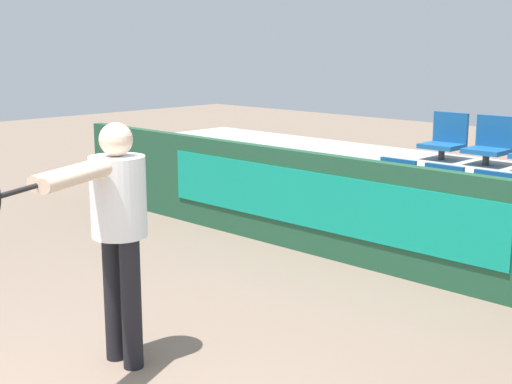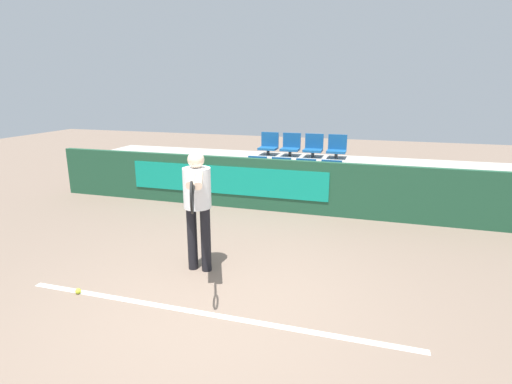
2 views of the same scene
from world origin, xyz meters
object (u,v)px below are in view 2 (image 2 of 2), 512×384
(stadium_chair_1, at_px, (280,172))
(stadium_chair_3, at_px, (331,175))
(tennis_ball, at_px, (78,291))
(stadium_chair_0, at_px, (256,170))
(stadium_chair_2, at_px, (305,173))
(stadium_chair_4, at_px, (269,145))
(tennis_player, at_px, (197,199))
(stadium_chair_6, at_px, (313,147))
(stadium_chair_5, at_px, (291,146))
(stadium_chair_7, at_px, (337,148))

(stadium_chair_1, bearing_deg, stadium_chair_3, 0.00)
(stadium_chair_1, xyz_separation_m, tennis_ball, (-1.35, -4.52, -0.59))
(stadium_chair_0, bearing_deg, stadium_chair_2, 0.00)
(stadium_chair_4, distance_m, tennis_player, 4.60)
(stadium_chair_6, height_order, tennis_ball, stadium_chair_6)
(stadium_chair_3, height_order, stadium_chair_5, stadium_chair_5)
(stadium_chair_7, relative_size, tennis_player, 0.32)
(stadium_chair_0, height_order, stadium_chair_1, same)
(tennis_player, bearing_deg, stadium_chair_3, 47.32)
(stadium_chair_2, distance_m, stadium_chair_6, 1.10)
(stadium_chair_0, relative_size, tennis_player, 0.32)
(stadium_chair_1, distance_m, stadium_chair_7, 1.52)
(stadium_chair_1, relative_size, stadium_chair_3, 1.00)
(stadium_chair_6, height_order, stadium_chair_7, same)
(stadium_chair_0, bearing_deg, stadium_chair_4, 90.00)
(stadium_chair_2, height_order, stadium_chair_4, stadium_chair_4)
(stadium_chair_3, height_order, stadium_chair_4, stadium_chair_4)
(stadium_chair_2, distance_m, stadium_chair_3, 0.52)
(tennis_player, bearing_deg, stadium_chair_1, 63.35)
(stadium_chair_2, relative_size, tennis_player, 0.32)
(stadium_chair_2, relative_size, stadium_chair_3, 1.00)
(stadium_chair_2, distance_m, tennis_ball, 4.93)
(stadium_chair_3, distance_m, stadium_chair_5, 1.52)
(tennis_ball, bearing_deg, stadium_chair_2, 67.53)
(stadium_chair_4, relative_size, stadium_chair_7, 1.00)
(stadium_chair_5, bearing_deg, stadium_chair_2, -62.87)
(stadium_chair_0, relative_size, stadium_chair_7, 1.00)
(stadium_chair_1, bearing_deg, stadium_chair_5, 90.00)
(stadium_chair_3, bearing_deg, stadium_chair_7, 90.00)
(stadium_chair_6, bearing_deg, stadium_chair_1, -117.13)
(stadium_chair_5, bearing_deg, stadium_chair_7, 0.00)
(stadium_chair_2, relative_size, stadium_chair_4, 1.00)
(stadium_chair_2, height_order, stadium_chair_5, stadium_chair_5)
(stadium_chair_1, distance_m, tennis_player, 3.59)
(stadium_chair_6, height_order, tennis_player, tennis_player)
(stadium_chair_3, relative_size, stadium_chair_4, 1.00)
(stadium_chair_2, bearing_deg, stadium_chair_3, 0.00)
(stadium_chair_2, relative_size, stadium_chair_6, 1.00)
(stadium_chair_1, distance_m, stadium_chair_4, 1.22)
(stadium_chair_0, distance_m, stadium_chair_4, 1.10)
(stadium_chair_0, height_order, stadium_chair_7, stadium_chair_7)
(tennis_player, height_order, tennis_ball, tennis_player)
(stadium_chair_0, xyz_separation_m, stadium_chair_5, (0.52, 1.02, 0.40))
(tennis_player, bearing_deg, tennis_ball, -163.00)
(stadium_chair_1, bearing_deg, tennis_player, -93.48)
(stadium_chair_2, distance_m, stadium_chair_4, 1.52)
(stadium_chair_4, bearing_deg, tennis_ball, -98.44)
(stadium_chair_2, distance_m, stadium_chair_5, 1.22)
(stadium_chair_3, bearing_deg, tennis_player, -109.51)
(stadium_chair_2, bearing_deg, tennis_player, -101.73)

